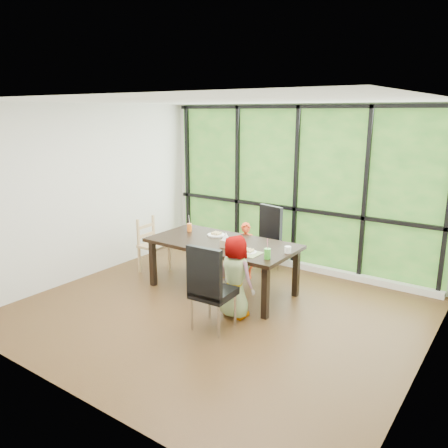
{
  "coord_description": "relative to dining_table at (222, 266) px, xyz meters",
  "views": [
    {
      "loc": [
        3.19,
        -4.43,
        2.58
      ],
      "look_at": [
        -0.26,
        0.51,
        1.05
      ],
      "focal_mm": 35.73,
      "sensor_mm": 36.0,
      "label": 1
    }
  ],
  "objects": [
    {
      "name": "straw_white",
      "position": [
        -0.76,
        0.19,
        0.54
      ],
      "size": [
        0.01,
        0.04,
        0.2
      ],
      "primitive_type": "cylinder",
      "rotation": [
        0.14,
        0.0,
        0.0
      ],
      "color": "white",
      "rests_on": "orange_cup"
    },
    {
      "name": "child_older",
      "position": [
        0.64,
        -0.6,
        0.17
      ],
      "size": [
        0.57,
        0.4,
        1.08
      ],
      "primitive_type": "imported",
      "rotation": [
        0.0,
        0.0,
        3.02
      ],
      "color": "slate",
      "rests_on": "ground"
    },
    {
      "name": "foliage_backdrop",
      "position": [
        0.36,
        1.62,
        0.98
      ],
      "size": [
        4.8,
        0.02,
        2.65
      ],
      "primitive_type": "cube",
      "color": "#28521E",
      "rests_on": "back_wall"
    },
    {
      "name": "tissue_box",
      "position": [
        0.19,
        -0.19,
        0.43
      ],
      "size": [
        0.12,
        0.12,
        0.1
      ],
      "primitive_type": "cube",
      "color": "tan",
      "rests_on": "dining_table"
    },
    {
      "name": "straw_pink",
      "position": [
        0.91,
        -0.29,
        0.55
      ],
      "size": [
        0.01,
        0.04,
        0.2
      ],
      "primitive_type": "cylinder",
      "rotation": [
        0.14,
        0.0,
        0.0
      ],
      "color": "pink",
      "rests_on": "green_cup"
    },
    {
      "name": "chair_end_beech",
      "position": [
        -1.38,
        0.02,
        0.08
      ],
      "size": [
        0.41,
        0.43,
        0.9
      ],
      "primitive_type": "cube",
      "rotation": [
        0.0,
        0.0,
        1.59
      ],
      "color": "tan",
      "rests_on": "ground"
    },
    {
      "name": "child_toddler",
      "position": [
        -0.0,
        0.64,
        0.07
      ],
      "size": [
        0.37,
        0.3,
        0.9
      ],
      "primitive_type": "imported",
      "rotation": [
        0.0,
        0.0,
        0.28
      ],
      "color": "#FA4D22",
      "rests_on": "ground"
    },
    {
      "name": "green_cup",
      "position": [
        0.91,
        -0.29,
        0.44
      ],
      "size": [
        0.09,
        0.09,
        0.13
      ],
      "primitive_type": "cylinder",
      "color": "green",
      "rests_on": "dining_table"
    },
    {
      "name": "chair_window_leather",
      "position": [
        0.06,
        1.05,
        0.17
      ],
      "size": [
        0.55,
        0.55,
        1.08
      ],
      "primitive_type": "cube",
      "rotation": [
        0.0,
        0.0,
        -0.23
      ],
      "color": "black",
      "rests_on": "ground"
    },
    {
      "name": "orange_cup",
      "position": [
        -0.76,
        0.19,
        0.44
      ],
      "size": [
        0.08,
        0.08,
        0.12
      ],
      "primitive_type": "cylinder",
      "color": "orange",
      "rests_on": "dining_table"
    },
    {
      "name": "plate_near",
      "position": [
        0.58,
        -0.22,
        0.38
      ],
      "size": [
        0.23,
        0.23,
        0.01
      ],
      "primitive_type": "cylinder",
      "color": "white",
      "rests_on": "dining_table"
    },
    {
      "name": "back_wall",
      "position": [
        0.36,
        1.64,
        0.98
      ],
      "size": [
        5.0,
        0.0,
        5.0
      ],
      "primitive_type": "plane",
      "rotation": [
        1.57,
        0.0,
        0.0
      ],
      "color": "silver",
      "rests_on": "ground"
    },
    {
      "name": "dining_table",
      "position": [
        0.0,
        0.0,
        0.0
      ],
      "size": [
        2.25,
        1.29,
        0.75
      ],
      "primitive_type": "cube",
      "rotation": [
        0.0,
        0.0,
        0.1
      ],
      "color": "black",
      "rests_on": "ground"
    },
    {
      "name": "tissue",
      "position": [
        0.19,
        -0.19,
        0.53
      ],
      "size": [
        0.12,
        0.12,
        0.11
      ],
      "primitive_type": "cone",
      "color": "white",
      "rests_on": "tissue_box"
    },
    {
      "name": "window_sill",
      "position": [
        0.36,
        1.54,
        -0.33
      ],
      "size": [
        4.8,
        0.12,
        0.1
      ],
      "primitive_type": "cube",
      "color": "silver",
      "rests_on": "ground"
    },
    {
      "name": "chair_interior_leather",
      "position": [
        0.59,
        -1.02,
        0.17
      ],
      "size": [
        0.49,
        0.49,
        1.08
      ],
      "primitive_type": "cube",
      "rotation": [
        0.0,
        0.0,
        3.2
      ],
      "color": "black",
      "rests_on": "ground"
    },
    {
      "name": "crepe_rolls_far",
      "position": [
        -0.27,
        0.23,
        0.41
      ],
      "size": [
        0.15,
        0.12,
        0.04
      ],
      "primitive_type": null,
      "color": "tan",
      "rests_on": "plate_far"
    },
    {
      "name": "placemat",
      "position": [
        0.55,
        -0.25,
        0.38
      ],
      "size": [
        0.4,
        0.3,
        0.01
      ],
      "primitive_type": "cube",
      "color": "tan",
      "rests_on": "dining_table"
    },
    {
      "name": "window_mullions",
      "position": [
        0.36,
        1.58,
        0.98
      ],
      "size": [
        4.8,
        0.06,
        2.65
      ],
      "primitive_type": null,
      "color": "black",
      "rests_on": "back_wall"
    },
    {
      "name": "plate_far",
      "position": [
        -0.27,
        0.23,
        0.38
      ],
      "size": [
        0.27,
        0.27,
        0.02
      ],
      "primitive_type": "cylinder",
      "color": "white",
      "rests_on": "dining_table"
    },
    {
      "name": "white_mug",
      "position": [
        1.01,
        0.07,
        0.42
      ],
      "size": [
        0.09,
        0.09,
        0.09
      ],
      "primitive_type": "cylinder",
      "color": "white",
      "rests_on": "dining_table"
    },
    {
      "name": "crepe_rolls_near",
      "position": [
        0.58,
        -0.22,
        0.41
      ],
      "size": [
        0.15,
        0.12,
        0.04
      ],
      "primitive_type": null,
      "color": "tan",
      "rests_on": "plate_near"
    },
    {
      "name": "ground",
      "position": [
        0.36,
        -0.61,
        -0.38
      ],
      "size": [
        5.0,
        5.0,
        0.0
      ],
      "primitive_type": "plane",
      "color": "black",
      "rests_on": "ground"
    }
  ]
}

